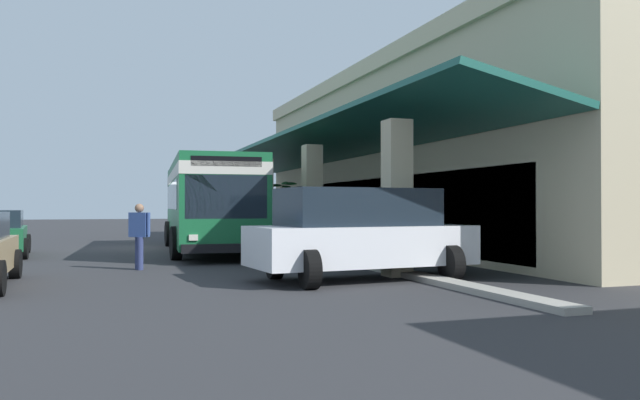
{
  "coord_description": "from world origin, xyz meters",
  "views": [
    {
      "loc": [
        25.2,
        -1.46,
        1.58
      ],
      "look_at": [
        4.14,
        5.77,
        1.82
      ],
      "focal_mm": 35.42,
      "sensor_mm": 36.0,
      "label": 1
    }
  ],
  "objects_px": {
    "transit_bus": "(208,199)",
    "pedestrian": "(139,233)",
    "potted_palm": "(282,223)",
    "parked_suv_white": "(360,233)"
  },
  "relations": [
    {
      "from": "transit_bus",
      "to": "pedestrian",
      "type": "bearing_deg",
      "value": -23.54
    },
    {
      "from": "transit_bus",
      "to": "potted_palm",
      "type": "bearing_deg",
      "value": 145.54
    },
    {
      "from": "parked_suv_white",
      "to": "pedestrian",
      "type": "xyz_separation_m",
      "value": [
        -3.89,
        -4.38,
        -0.09
      ]
    },
    {
      "from": "transit_bus",
      "to": "pedestrian",
      "type": "height_order",
      "value": "transit_bus"
    },
    {
      "from": "pedestrian",
      "to": "transit_bus",
      "type": "bearing_deg",
      "value": 156.46
    },
    {
      "from": "parked_suv_white",
      "to": "transit_bus",
      "type": "bearing_deg",
      "value": -170.55
    },
    {
      "from": "pedestrian",
      "to": "potted_palm",
      "type": "distance_m",
      "value": 14.76
    },
    {
      "from": "parked_suv_white",
      "to": "potted_palm",
      "type": "relative_size",
      "value": 1.77
    },
    {
      "from": "parked_suv_white",
      "to": "potted_palm",
      "type": "height_order",
      "value": "potted_palm"
    },
    {
      "from": "transit_bus",
      "to": "potted_palm",
      "type": "height_order",
      "value": "transit_bus"
    }
  ]
}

